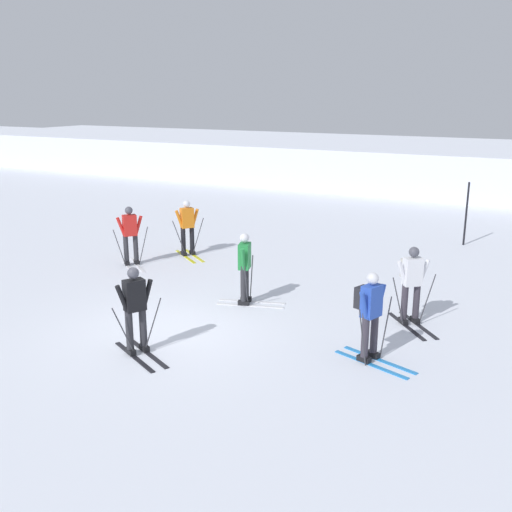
{
  "coord_description": "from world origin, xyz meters",
  "views": [
    {
      "loc": [
        7.01,
        -9.29,
        4.82
      ],
      "look_at": [
        0.33,
        3.26,
        0.9
      ],
      "focal_mm": 41.69,
      "sensor_mm": 36.0,
      "label": 1
    }
  ],
  "objects_px": {
    "skier_white": "(411,281)",
    "skier_green": "(245,266)",
    "skier_blue": "(370,312)",
    "skier_red": "(130,234)",
    "skier_black": "(135,308)",
    "trail_marker_pole": "(466,214)",
    "skier_orange": "(187,225)"
  },
  "relations": [
    {
      "from": "skier_red",
      "to": "skier_white",
      "type": "bearing_deg",
      "value": -5.13
    },
    {
      "from": "skier_red",
      "to": "skier_green",
      "type": "bearing_deg",
      "value": -16.46
    },
    {
      "from": "skier_black",
      "to": "trail_marker_pole",
      "type": "bearing_deg",
      "value": 70.72
    },
    {
      "from": "skier_white",
      "to": "trail_marker_pole",
      "type": "bearing_deg",
      "value": 90.93
    },
    {
      "from": "skier_orange",
      "to": "trail_marker_pole",
      "type": "relative_size",
      "value": 0.83
    },
    {
      "from": "trail_marker_pole",
      "to": "skier_red",
      "type": "bearing_deg",
      "value": -139.37
    },
    {
      "from": "skier_white",
      "to": "skier_black",
      "type": "distance_m",
      "value": 5.78
    },
    {
      "from": "skier_white",
      "to": "trail_marker_pole",
      "type": "xyz_separation_m",
      "value": [
        -0.13,
        7.68,
        0.08
      ]
    },
    {
      "from": "skier_white",
      "to": "skier_orange",
      "type": "relative_size",
      "value": 1.0
    },
    {
      "from": "skier_black",
      "to": "skier_orange",
      "type": "height_order",
      "value": "same"
    },
    {
      "from": "skier_black",
      "to": "skier_orange",
      "type": "distance_m",
      "value": 7.11
    },
    {
      "from": "skier_orange",
      "to": "skier_white",
      "type": "bearing_deg",
      "value": -17.93
    },
    {
      "from": "skier_white",
      "to": "skier_blue",
      "type": "bearing_deg",
      "value": -95.65
    },
    {
      "from": "skier_red",
      "to": "skier_black",
      "type": "bearing_deg",
      "value": -49.55
    },
    {
      "from": "skier_green",
      "to": "skier_blue",
      "type": "bearing_deg",
      "value": -24.58
    },
    {
      "from": "skier_blue",
      "to": "skier_red",
      "type": "distance_m",
      "value": 8.52
    },
    {
      "from": "skier_orange",
      "to": "skier_red",
      "type": "bearing_deg",
      "value": -116.58
    },
    {
      "from": "skier_white",
      "to": "skier_orange",
      "type": "bearing_deg",
      "value": 162.07
    },
    {
      "from": "skier_white",
      "to": "skier_green",
      "type": "bearing_deg",
      "value": -170.98
    },
    {
      "from": "skier_blue",
      "to": "skier_green",
      "type": "bearing_deg",
      "value": 155.42
    },
    {
      "from": "skier_blue",
      "to": "skier_black",
      "type": "bearing_deg",
      "value": -155.93
    },
    {
      "from": "skier_white",
      "to": "skier_orange",
      "type": "xyz_separation_m",
      "value": [
        -7.39,
        2.39,
        -0.0
      ]
    },
    {
      "from": "skier_red",
      "to": "skier_black",
      "type": "distance_m",
      "value": 6.19
    },
    {
      "from": "skier_blue",
      "to": "skier_white",
      "type": "xyz_separation_m",
      "value": [
        0.22,
        2.19,
        -0.0
      ]
    },
    {
      "from": "skier_blue",
      "to": "skier_red",
      "type": "xyz_separation_m",
      "value": [
        -8.0,
        2.93,
        -0.04
      ]
    },
    {
      "from": "skier_blue",
      "to": "skier_black",
      "type": "xyz_separation_m",
      "value": [
        -3.98,
        -1.78,
        -0.04
      ]
    },
    {
      "from": "skier_blue",
      "to": "skier_orange",
      "type": "distance_m",
      "value": 8.51
    },
    {
      "from": "skier_blue",
      "to": "trail_marker_pole",
      "type": "distance_m",
      "value": 9.87
    },
    {
      "from": "skier_black",
      "to": "trail_marker_pole",
      "type": "xyz_separation_m",
      "value": [
        4.07,
        11.65,
        0.12
      ]
    },
    {
      "from": "skier_blue",
      "to": "skier_orange",
      "type": "bearing_deg",
      "value": 147.42
    },
    {
      "from": "skier_black",
      "to": "skier_orange",
      "type": "relative_size",
      "value": 1.0
    },
    {
      "from": "skier_green",
      "to": "skier_orange",
      "type": "distance_m",
      "value": 4.73
    }
  ]
}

